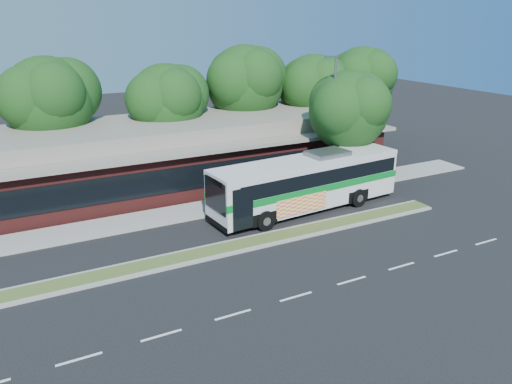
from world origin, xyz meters
TOP-DOWN VIEW (x-y plane):
  - ground at (0.00, 0.00)m, footprint 120.00×120.00m
  - median_strip at (0.00, 0.60)m, footprint 26.00×1.10m
  - sidewalk at (0.00, 6.40)m, footprint 44.00×2.60m
  - plaza_building at (0.00, 12.99)m, footprint 33.20×11.20m
  - lamp_post at (9.56, 6.00)m, footprint 0.93×0.18m
  - tree_bg_b at (-6.57, 16.14)m, footprint 6.69×6.00m
  - tree_bg_c at (1.40, 15.13)m, footprint 6.24×5.60m
  - tree_bg_d at (8.45, 16.15)m, footprint 6.91×6.20m
  - tree_bg_e at (14.42, 15.14)m, footprint 6.47×5.80m
  - tree_bg_f at (20.43, 16.14)m, footprint 6.69×6.00m
  - transit_bus at (6.06, 3.51)m, footprint 12.85×3.73m
  - sedan at (-9.74, 9.94)m, footprint 5.39×3.34m
  - sidewalk_tree at (11.39, 6.33)m, footprint 6.02×5.40m

SIDE VIEW (x-z plane):
  - ground at x=0.00m, z-range 0.00..0.00m
  - sidewalk at x=0.00m, z-range 0.00..0.12m
  - median_strip at x=0.00m, z-range 0.00..0.15m
  - sedan at x=-9.74m, z-range 0.00..1.46m
  - transit_bus at x=6.06m, z-range 0.20..3.76m
  - plaza_building at x=0.00m, z-range -0.10..4.35m
  - lamp_post at x=9.56m, z-range 0.37..9.44m
  - sidewalk_tree at x=11.39m, z-range 1.46..9.53m
  - tree_bg_c at x=1.40m, z-range 1.46..9.72m
  - tree_bg_e at x=14.42m, z-range 1.49..10.00m
  - tree_bg_f at x=20.43m, z-range 1.60..10.52m
  - tree_bg_b at x=-6.57m, z-range 1.64..10.64m
  - tree_bg_d at x=8.45m, z-range 1.73..11.10m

